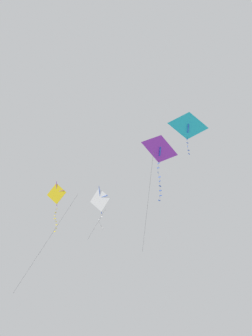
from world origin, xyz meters
name	(u,v)px	position (x,y,z in m)	size (l,w,h in m)	color
kite_diamond_near_right	(56,195)	(4.78, 4.65, 15.36)	(3.79, 2.29, 8.42)	yellow
kite_delta_near_left	(159,150)	(-3.05, 5.90, 17.39)	(2.25, 2.13, 7.85)	purple
kite_delta_mid_left	(188,126)	(-4.67, 0.97, 22.15)	(2.56, 1.73, 3.17)	#1EB2C6
kite_diamond_highest	(100,200)	(4.00, -3.71, 18.54)	(2.07, 1.19, 4.85)	white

